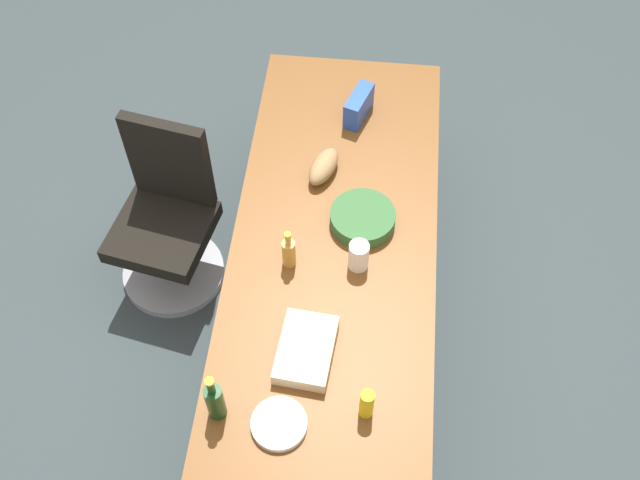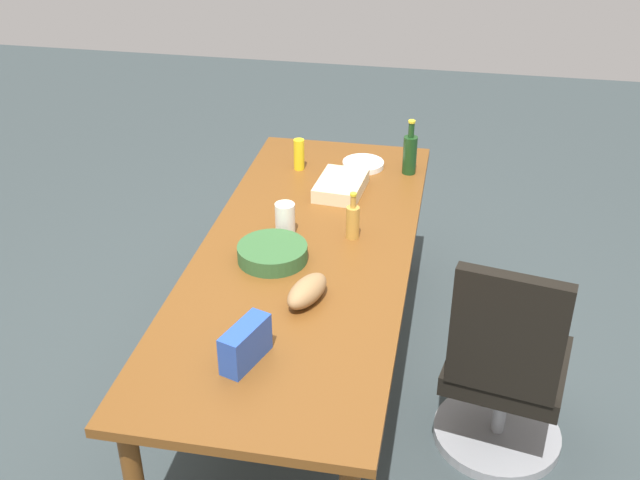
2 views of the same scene
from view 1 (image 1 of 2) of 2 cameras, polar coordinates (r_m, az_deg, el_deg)
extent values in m
plane|color=#323D3E|center=(4.07, 0.92, -6.12)|extent=(10.00, 10.00, 0.00)
cube|color=brown|center=(3.44, 1.08, -0.15)|extent=(2.41, 0.93, 0.04)
cylinder|color=brown|center=(4.47, -2.50, 9.19)|extent=(0.07, 0.07, 0.72)
cylinder|color=brown|center=(4.45, 7.24, 8.40)|extent=(0.07, 0.07, 0.72)
cylinder|color=gray|center=(4.28, -11.01, -2.42)|extent=(0.56, 0.56, 0.05)
cylinder|color=gray|center=(4.11, -11.46, -0.86)|extent=(0.06, 0.06, 0.37)
cube|color=black|center=(3.96, -11.90, 0.63)|extent=(0.56, 0.56, 0.09)
cube|color=black|center=(3.84, -11.38, 5.90)|extent=(0.14, 0.44, 0.53)
cylinder|color=yellow|center=(2.95, 3.56, -12.29)|extent=(0.07, 0.07, 0.17)
cylinder|color=white|center=(3.00, -3.13, -13.75)|extent=(0.28, 0.28, 0.03)
cylinder|color=white|center=(3.29, 2.95, -1.20)|extent=(0.11, 0.11, 0.15)
cube|color=#244AAB|center=(3.87, 2.95, 10.13)|extent=(0.23, 0.15, 0.15)
cylinder|color=#C08937|center=(3.29, -2.38, -1.02)|extent=(0.07, 0.07, 0.15)
cylinder|color=#C08937|center=(3.20, -2.44, 0.03)|extent=(0.03, 0.03, 0.06)
cylinder|color=gold|center=(3.18, -2.46, 0.40)|extent=(0.03, 0.03, 0.01)
cube|color=beige|center=(3.10, -1.07, -8.33)|extent=(0.34, 0.25, 0.07)
ellipsoid|color=#967047|center=(3.62, 0.27, 5.58)|extent=(0.26, 0.18, 0.10)
cylinder|color=#315D30|center=(3.46, 3.25, 1.66)|extent=(0.35, 0.35, 0.07)
cylinder|color=#173C17|center=(2.96, -7.95, -12.06)|extent=(0.08, 0.08, 0.20)
cylinder|color=#173C17|center=(2.83, -8.28, -10.95)|extent=(0.03, 0.03, 0.08)
cylinder|color=gold|center=(2.79, -8.39, -10.57)|extent=(0.04, 0.04, 0.01)
camera|label=2|loc=(4.97, -3.80, 42.80)|focal=43.42mm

